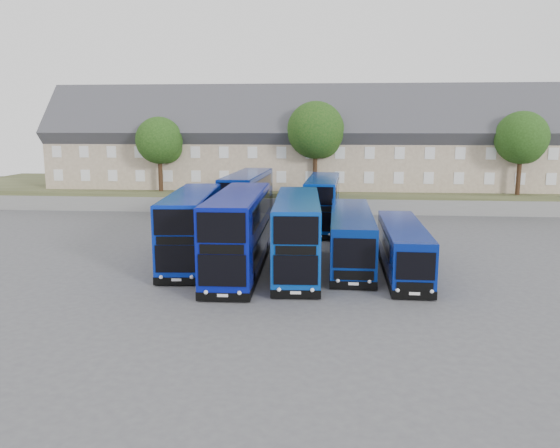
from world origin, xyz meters
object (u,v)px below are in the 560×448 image
at_px(tree_far, 557,135).
at_px(dd_front_mid, 239,234).
at_px(tree_west, 161,142).
at_px(tree_mid, 317,132).
at_px(tree_east, 523,140).
at_px(coach_east_a, 351,238).
at_px(dd_front_left, 192,228).

bearing_deg(tree_far, dd_front_mid, -134.88).
bearing_deg(tree_west, tree_mid, 1.79).
distance_m(tree_east, tree_far, 9.23).
xyz_separation_m(coach_east_a, tree_east, (17.42, 20.71, 5.74)).
relative_size(tree_west, tree_east, 0.94).
xyz_separation_m(dd_front_left, dd_front_mid, (3.43, -2.18, 0.14)).
relative_size(dd_front_mid, tree_mid, 1.32).
distance_m(dd_front_left, tree_far, 44.32).
bearing_deg(tree_east, tree_far, 49.40).
relative_size(tree_mid, tree_east, 1.12).
bearing_deg(dd_front_mid, tree_mid, 78.95).
xyz_separation_m(dd_front_left, tree_mid, (7.72, 21.74, 5.85)).
relative_size(dd_front_left, tree_east, 1.41).
bearing_deg(dd_front_left, tree_far, 35.35).
height_order(dd_front_left, tree_west, tree_west).
bearing_deg(tree_east, dd_front_mid, -136.05).
bearing_deg(coach_east_a, tree_west, 132.86).
distance_m(coach_east_a, tree_far, 36.79).
distance_m(dd_front_mid, tree_far, 43.26).
xyz_separation_m(dd_front_mid, tree_east, (24.29, 23.42, 5.03)).
xyz_separation_m(tree_mid, tree_far, (26.00, 6.50, -0.34)).
distance_m(tree_west, tree_far, 42.58).
distance_m(dd_front_mid, coach_east_a, 7.41).
xyz_separation_m(tree_west, tree_far, (42.00, 7.00, 0.68)).
height_order(dd_front_mid, tree_far, tree_far).
relative_size(coach_east_a, tree_west, 1.61).
xyz_separation_m(coach_east_a, tree_mid, (-2.58, 21.21, 6.42)).
height_order(coach_east_a, tree_west, tree_west).
bearing_deg(dd_front_left, dd_front_mid, -37.03).
height_order(coach_east_a, tree_far, tree_far).
xyz_separation_m(tree_west, tree_mid, (16.00, 0.50, 1.02)).
bearing_deg(dd_front_mid, tree_east, 43.07).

